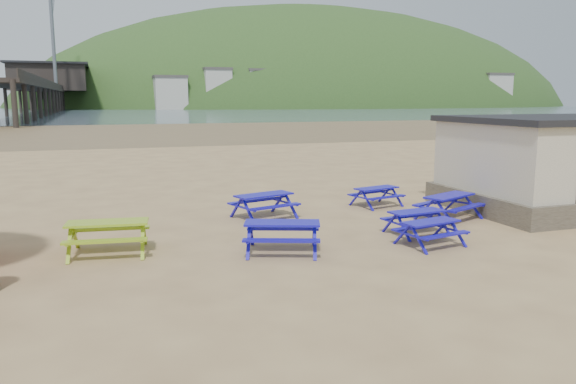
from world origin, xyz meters
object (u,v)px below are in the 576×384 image
object	(u,v)px
picnic_table_blue_a	(264,206)
amenity_block	(564,163)
picnic_table_yellow	(108,238)
picnic_table_blue_b	(376,197)

from	to	relation	value
picnic_table_blue_a	amenity_block	size ratio (longest dim) A/B	0.30
picnic_table_blue_a	amenity_block	bearing A→B (deg)	-26.15
picnic_table_yellow	amenity_block	xyz separation A→B (m)	(15.02, 1.09, 1.16)
picnic_table_blue_b	picnic_table_yellow	distance (m)	9.68
picnic_table_yellow	amenity_block	world-z (taller)	amenity_block
picnic_table_blue_b	amenity_block	xyz separation A→B (m)	(5.95, -2.29, 1.23)
picnic_table_yellow	amenity_block	distance (m)	15.11
picnic_table_blue_b	amenity_block	bearing A→B (deg)	-35.27
picnic_table_blue_a	amenity_block	world-z (taller)	amenity_block
picnic_table_blue_b	picnic_table_yellow	bearing A→B (deg)	-173.77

